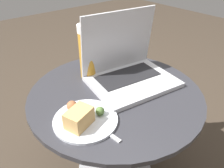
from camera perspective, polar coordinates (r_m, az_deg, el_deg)
name	(u,v)px	position (r m, az deg, el deg)	size (l,w,h in m)	color
table	(115,118)	(0.92, 0.88, -8.81)	(0.66, 0.66, 0.48)	#9E9EA3
laptop	(128,68)	(0.89, 4.17, 4.20)	(0.36, 0.31, 0.27)	silver
beer_glass	(87,52)	(0.89, -6.49, 8.35)	(0.07, 0.07, 0.22)	gold
snack_plate	(83,118)	(0.70, -7.59, -8.77)	(0.21, 0.21, 0.06)	silver
fork	(96,125)	(0.69, -4.09, -10.69)	(0.04, 0.17, 0.01)	#B2B2B7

